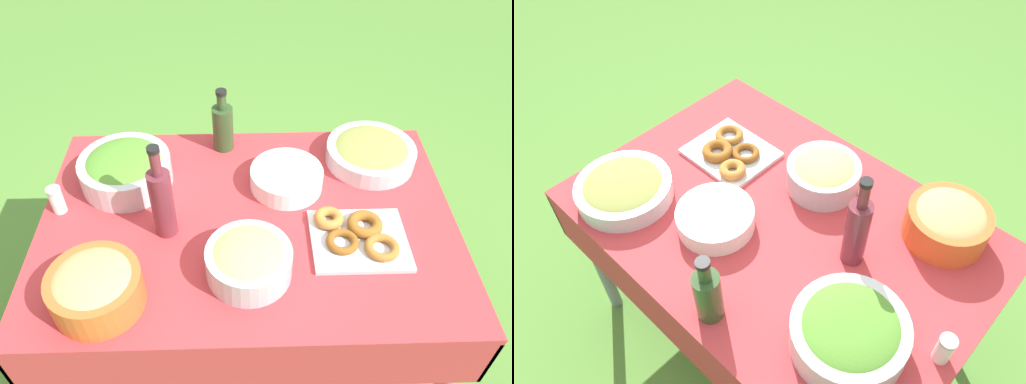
# 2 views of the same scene
# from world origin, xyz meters

# --- Properties ---
(ground_plane) EXTENTS (14.00, 14.00, 0.00)m
(ground_plane) POSITION_xyz_m (0.00, 0.00, 0.00)
(ground_plane) COLOR #568C38
(picnic_table) EXTENTS (1.39, 0.95, 0.77)m
(picnic_table) POSITION_xyz_m (0.00, 0.00, 0.67)
(picnic_table) COLOR #B73338
(picnic_table) RESTS_ON ground_plane
(salad_bowl) EXTENTS (0.32, 0.32, 0.12)m
(salad_bowl) POSITION_xyz_m (-0.43, 0.20, 0.83)
(salad_bowl) COLOR silver
(salad_bowl) RESTS_ON picnic_table
(pasta_bowl) EXTENTS (0.26, 0.26, 0.12)m
(pasta_bowl) POSITION_xyz_m (-0.00, -0.23, 0.83)
(pasta_bowl) COLOR #B2B7BC
(pasta_bowl) RESTS_ON picnic_table
(donut_platter) EXTENTS (0.31, 0.27, 0.05)m
(donut_platter) POSITION_xyz_m (0.35, -0.10, 0.79)
(donut_platter) COLOR silver
(donut_platter) RESTS_ON picnic_table
(plate_stack) EXTENTS (0.26, 0.26, 0.07)m
(plate_stack) POSITION_xyz_m (0.14, 0.16, 0.80)
(plate_stack) COLOR white
(plate_stack) RESTS_ON picnic_table
(olive_oil_bottle) EXTENTS (0.08, 0.08, 0.26)m
(olive_oil_bottle) POSITION_xyz_m (-0.09, 0.39, 0.87)
(olive_oil_bottle) COLOR #2D4723
(olive_oil_bottle) RESTS_ON picnic_table
(wine_bottle) EXTENTS (0.07, 0.07, 0.35)m
(wine_bottle) POSITION_xyz_m (-0.26, -0.05, 0.90)
(wine_bottle) COLOR maroon
(wine_bottle) RESTS_ON picnic_table
(bread_bowl) EXTENTS (0.26, 0.26, 0.14)m
(bread_bowl) POSITION_xyz_m (-0.43, -0.32, 0.84)
(bread_bowl) COLOR #E05B28
(bread_bowl) RESTS_ON picnic_table
(olive_bowl) EXTENTS (0.33, 0.33, 0.09)m
(olive_bowl) POSITION_xyz_m (0.47, 0.29, 0.81)
(olive_bowl) COLOR silver
(olive_bowl) RESTS_ON picnic_table
(salt_shaker) EXTENTS (0.05, 0.05, 0.10)m
(salt_shaker) POSITION_xyz_m (-0.64, 0.06, 0.82)
(salt_shaker) COLOR white
(salt_shaker) RESTS_ON picnic_table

